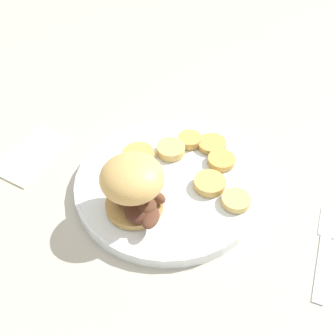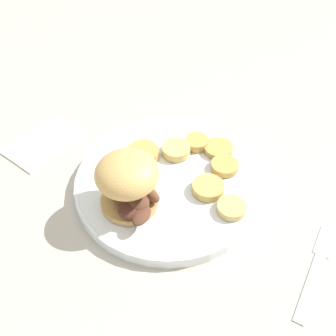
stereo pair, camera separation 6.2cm
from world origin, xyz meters
name	(u,v)px [view 2 (the right image)]	position (x,y,z in m)	size (l,w,h in m)	color
ground_plane	(168,188)	(0.00, 0.00, 0.00)	(4.00, 4.00, 0.00)	#B2A899
dinner_plate	(168,183)	(0.00, 0.00, 0.01)	(0.31, 0.31, 0.02)	white
sandwich	(128,183)	(-0.07, -0.03, 0.07)	(0.09, 0.11, 0.09)	tan
potato_round_0	(225,166)	(0.10, -0.01, 0.03)	(0.05, 0.05, 0.01)	tan
potato_round_1	(232,208)	(0.06, -0.10, 0.03)	(0.04, 0.04, 0.01)	#DBB766
potato_round_2	(176,150)	(0.04, 0.05, 0.03)	(0.05, 0.05, 0.01)	#DBB766
potato_round_3	(208,188)	(0.05, -0.05, 0.03)	(0.05, 0.05, 0.01)	tan
potato_round_4	(218,148)	(0.11, 0.03, 0.03)	(0.05, 0.05, 0.01)	tan
potato_round_5	(197,142)	(0.08, 0.06, 0.03)	(0.04, 0.04, 0.01)	tan
potato_round_6	(143,153)	(-0.02, 0.07, 0.03)	(0.06, 0.06, 0.02)	tan
fork	(316,269)	(0.13, -0.22, 0.00)	(0.14, 0.12, 0.00)	silver
napkin	(44,142)	(-0.17, 0.19, 0.00)	(0.14, 0.09, 0.01)	beige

